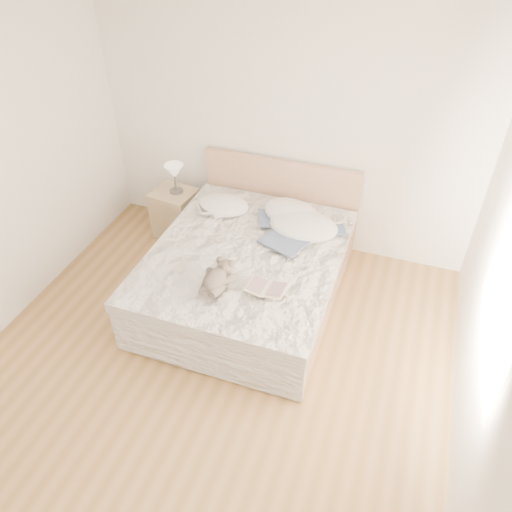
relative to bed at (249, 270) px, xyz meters
name	(u,v)px	position (x,y,z in m)	size (l,w,h in m)	color
floor	(201,384)	(0.00, -1.19, -0.31)	(4.00, 4.50, 0.00)	brown
ceiling	(163,51)	(0.00, -1.19, 2.39)	(4.00, 4.50, 0.00)	white
wall_back	(285,126)	(0.00, 1.06, 1.04)	(4.00, 0.02, 2.70)	white
wall_right	(507,335)	(2.00, -1.19, 1.04)	(0.02, 4.50, 2.70)	white
window	(509,287)	(1.99, -0.89, 1.14)	(0.02, 1.30, 1.10)	white
bed	(249,270)	(0.00, 0.00, 0.00)	(1.72, 2.14, 1.00)	tan
nightstand	(176,213)	(-1.14, 0.68, -0.03)	(0.45, 0.40, 0.56)	tan
table_lamp	(174,173)	(-1.11, 0.71, 0.49)	(0.22, 0.22, 0.33)	#47443E
pillow_left	(223,205)	(-0.47, 0.51, 0.33)	(0.54, 0.38, 0.16)	white
pillow_middle	(292,214)	(0.25, 0.60, 0.33)	(0.65, 0.45, 0.19)	white
pillow_right	(303,226)	(0.41, 0.43, 0.33)	(0.68, 0.47, 0.20)	white
blouse	(292,235)	(0.34, 0.27, 0.32)	(0.63, 0.67, 0.03)	#3B4767
photo_book	(213,210)	(-0.54, 0.40, 0.32)	(0.31, 0.22, 0.02)	white
childrens_book	(267,288)	(0.36, -0.53, 0.32)	(0.34, 0.23, 0.02)	beige
teddy_bear	(215,286)	(-0.06, -0.67, 0.34)	(0.25, 0.35, 0.19)	brown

